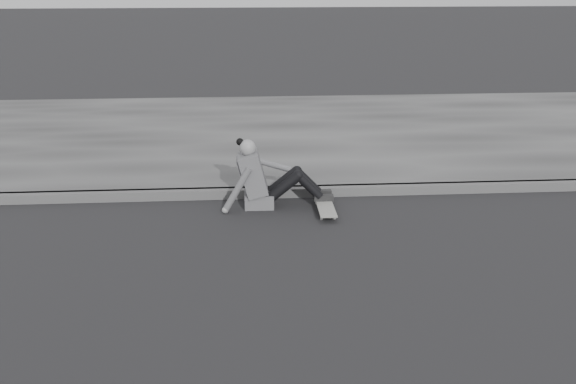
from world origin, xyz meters
name	(u,v)px	position (x,y,z in m)	size (l,w,h in m)	color
ground	(241,293)	(0.00, 0.00, 0.00)	(80.00, 80.00, 0.00)	black
curb	(241,193)	(0.00, 2.58, 0.06)	(24.00, 0.16, 0.12)	#4B4B4B
sidewalk	(241,134)	(0.00, 5.60, 0.06)	(24.00, 6.00, 0.12)	#3D3D3D
skateboard	(325,206)	(1.03, 2.00, 0.07)	(0.20, 0.78, 0.09)	gray
seated_woman	(264,179)	(0.29, 2.24, 0.36)	(1.38, 0.46, 0.88)	#545456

